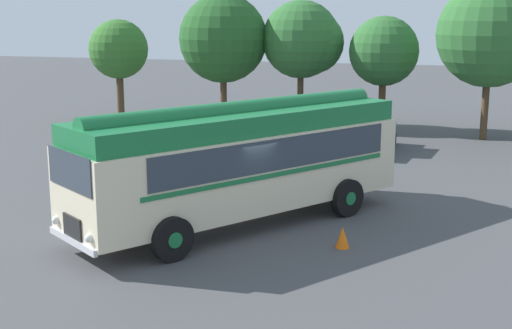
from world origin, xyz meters
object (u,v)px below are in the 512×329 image
at_px(vintage_bus, 240,158).
at_px(traffic_cone, 343,237).
at_px(car_near_left, 304,127).
at_px(car_mid_left, 366,131).

xyz_separation_m(vintage_bus, traffic_cone, (3.07, -1.19, -1.62)).
xyz_separation_m(car_near_left, car_mid_left, (2.71, -0.23, 0.00)).
xyz_separation_m(car_near_left, traffic_cone, (3.85, -12.95, -0.57)).
height_order(car_near_left, traffic_cone, car_near_left).
relative_size(car_mid_left, traffic_cone, 7.96).
bearing_deg(car_mid_left, car_near_left, 175.22).
distance_m(car_near_left, traffic_cone, 13.53).
bearing_deg(car_near_left, vintage_bus, -86.19).
height_order(vintage_bus, car_mid_left, vintage_bus).
height_order(vintage_bus, car_near_left, vintage_bus).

